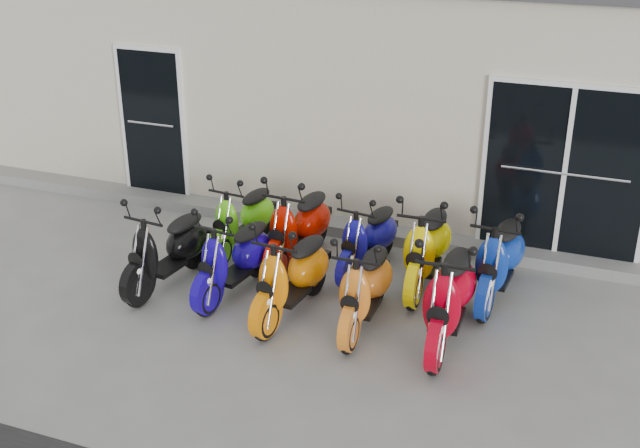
{
  "coord_description": "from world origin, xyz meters",
  "views": [
    {
      "loc": [
        3.07,
        -7.47,
        4.61
      ],
      "look_at": [
        0.0,
        0.6,
        0.75
      ],
      "focal_mm": 45.0,
      "sensor_mm": 36.0,
      "label": 1
    }
  ],
  "objects_px": {
    "scooter_front_orange_a": "(292,265)",
    "scooter_front_red": "(450,284)",
    "scooter_front_orange_b": "(365,277)",
    "scooter_back_red": "(299,217)",
    "scooter_back_green": "(243,210)",
    "scooter_front_black": "(167,239)",
    "scooter_back_yellow": "(427,237)",
    "scooter_back_blue": "(369,230)",
    "scooter_back_extra": "(501,248)",
    "scooter_front_blue": "(234,248)"
  },
  "relations": [
    {
      "from": "scooter_front_red",
      "to": "scooter_back_yellow",
      "type": "bearing_deg",
      "value": 112.8
    },
    {
      "from": "scooter_back_blue",
      "to": "scooter_back_extra",
      "type": "distance_m",
      "value": 1.61
    },
    {
      "from": "scooter_front_orange_b",
      "to": "scooter_front_black",
      "type": "bearing_deg",
      "value": 177.37
    },
    {
      "from": "scooter_back_yellow",
      "to": "scooter_front_black",
      "type": "bearing_deg",
      "value": -160.31
    },
    {
      "from": "scooter_back_green",
      "to": "scooter_front_blue",
      "type": "bearing_deg",
      "value": -62.99
    },
    {
      "from": "scooter_back_green",
      "to": "scooter_back_blue",
      "type": "relative_size",
      "value": 1.01
    },
    {
      "from": "scooter_front_blue",
      "to": "scooter_back_green",
      "type": "relative_size",
      "value": 1.03
    },
    {
      "from": "scooter_front_blue",
      "to": "scooter_front_orange_a",
      "type": "bearing_deg",
      "value": -6.38
    },
    {
      "from": "scooter_back_extra",
      "to": "scooter_back_red",
      "type": "bearing_deg",
      "value": -176.04
    },
    {
      "from": "scooter_back_red",
      "to": "scooter_front_orange_b",
      "type": "bearing_deg",
      "value": -38.81
    },
    {
      "from": "scooter_back_green",
      "to": "scooter_back_extra",
      "type": "distance_m",
      "value": 3.3
    },
    {
      "from": "scooter_back_blue",
      "to": "scooter_back_yellow",
      "type": "distance_m",
      "value": 0.76
    },
    {
      "from": "scooter_back_green",
      "to": "scooter_back_red",
      "type": "distance_m",
      "value": 0.82
    },
    {
      "from": "scooter_back_red",
      "to": "scooter_back_extra",
      "type": "distance_m",
      "value": 2.48
    },
    {
      "from": "scooter_back_red",
      "to": "scooter_front_blue",
      "type": "bearing_deg",
      "value": -107.52
    },
    {
      "from": "scooter_front_orange_b",
      "to": "scooter_back_blue",
      "type": "bearing_deg",
      "value": 104.83
    },
    {
      "from": "scooter_back_green",
      "to": "scooter_front_orange_a",
      "type": "bearing_deg",
      "value": -40.42
    },
    {
      "from": "scooter_front_blue",
      "to": "scooter_back_extra",
      "type": "distance_m",
      "value": 3.05
    },
    {
      "from": "scooter_back_extra",
      "to": "scooter_front_black",
      "type": "bearing_deg",
      "value": -159.69
    },
    {
      "from": "scooter_back_red",
      "to": "scooter_back_blue",
      "type": "xyz_separation_m",
      "value": [
        0.88,
        0.09,
        -0.07
      ]
    },
    {
      "from": "scooter_front_black",
      "to": "scooter_back_yellow",
      "type": "bearing_deg",
      "value": 27.47
    },
    {
      "from": "scooter_front_blue",
      "to": "scooter_front_red",
      "type": "relative_size",
      "value": 0.89
    },
    {
      "from": "scooter_front_orange_b",
      "to": "scooter_back_red",
      "type": "height_order",
      "value": "scooter_back_red"
    },
    {
      "from": "scooter_front_black",
      "to": "scooter_back_green",
      "type": "distance_m",
      "value": 1.25
    },
    {
      "from": "scooter_front_blue",
      "to": "scooter_back_extra",
      "type": "relative_size",
      "value": 0.93
    },
    {
      "from": "scooter_back_yellow",
      "to": "scooter_back_blue",
      "type": "bearing_deg",
      "value": 171.35
    },
    {
      "from": "scooter_back_green",
      "to": "scooter_back_extra",
      "type": "height_order",
      "value": "scooter_back_extra"
    },
    {
      "from": "scooter_front_black",
      "to": "scooter_back_extra",
      "type": "bearing_deg",
      "value": 23.13
    },
    {
      "from": "scooter_front_black",
      "to": "scooter_front_orange_b",
      "type": "relative_size",
      "value": 1.02
    },
    {
      "from": "scooter_front_red",
      "to": "scooter_back_green",
      "type": "xyz_separation_m",
      "value": [
        -2.96,
        1.2,
        -0.1
      ]
    },
    {
      "from": "scooter_front_orange_a",
      "to": "scooter_front_orange_b",
      "type": "bearing_deg",
      "value": 10.53
    },
    {
      "from": "scooter_front_black",
      "to": "scooter_front_orange_a",
      "type": "relative_size",
      "value": 0.98
    },
    {
      "from": "scooter_front_red",
      "to": "scooter_back_yellow",
      "type": "relative_size",
      "value": 1.04
    },
    {
      "from": "scooter_front_black",
      "to": "scooter_back_green",
      "type": "relative_size",
      "value": 1.05
    },
    {
      "from": "scooter_front_orange_b",
      "to": "scooter_back_extra",
      "type": "height_order",
      "value": "scooter_back_extra"
    },
    {
      "from": "scooter_back_green",
      "to": "scooter_back_red",
      "type": "bearing_deg",
      "value": 0.17
    },
    {
      "from": "scooter_front_orange_b",
      "to": "scooter_front_red",
      "type": "bearing_deg",
      "value": 0.21
    },
    {
      "from": "scooter_front_black",
      "to": "scooter_back_blue",
      "type": "distance_m",
      "value": 2.42
    },
    {
      "from": "scooter_front_orange_b",
      "to": "scooter_back_red",
      "type": "distance_m",
      "value": 1.69
    },
    {
      "from": "scooter_back_green",
      "to": "scooter_back_blue",
      "type": "height_order",
      "value": "scooter_back_green"
    },
    {
      "from": "scooter_back_extra",
      "to": "scooter_front_blue",
      "type": "bearing_deg",
      "value": -156.78
    },
    {
      "from": "scooter_front_black",
      "to": "scooter_back_yellow",
      "type": "xyz_separation_m",
      "value": [
        2.86,
        1.08,
        0.04
      ]
    },
    {
      "from": "scooter_back_yellow",
      "to": "scooter_back_red",
      "type": "bearing_deg",
      "value": 178.74
    },
    {
      "from": "scooter_front_orange_a",
      "to": "scooter_front_blue",
      "type": "bearing_deg",
      "value": 172.68
    },
    {
      "from": "scooter_front_red",
      "to": "scooter_front_blue",
      "type": "bearing_deg",
      "value": 175.53
    },
    {
      "from": "scooter_front_orange_b",
      "to": "scooter_back_blue",
      "type": "relative_size",
      "value": 1.04
    },
    {
      "from": "scooter_front_blue",
      "to": "scooter_front_orange_b",
      "type": "relative_size",
      "value": 1.0
    },
    {
      "from": "scooter_front_black",
      "to": "scooter_front_orange_b",
      "type": "distance_m",
      "value": 2.47
    },
    {
      "from": "scooter_back_blue",
      "to": "scooter_front_blue",
      "type": "bearing_deg",
      "value": -130.87
    },
    {
      "from": "scooter_front_orange_a",
      "to": "scooter_front_red",
      "type": "bearing_deg",
      "value": 9.23
    }
  ]
}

